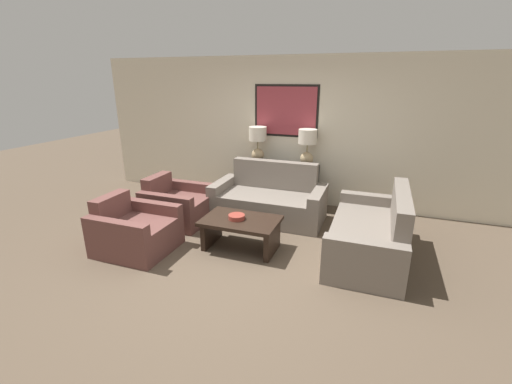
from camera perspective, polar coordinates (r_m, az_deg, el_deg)
The scene contains 11 objects.
ground_plane at distance 4.59m, azimuth -3.87°, elevation -11.11°, with size 20.00×20.00×0.00m, color brown.
back_wall at distance 6.44m, azimuth 5.06°, elevation 10.08°, with size 7.60×0.12×2.65m.
console_table at distance 6.39m, azimuth 4.18°, elevation 1.30°, with size 1.34×0.39×0.77m.
table_lamp_left at distance 6.34m, azimuth 0.29°, elevation 8.45°, with size 0.32×0.32×0.66m.
table_lamp_right at distance 6.10m, azimuth 8.55°, elevation 7.84°, with size 0.32×0.32×0.66m.
couch_by_back_wall at distance 5.77m, azimuth 2.19°, elevation -1.47°, with size 1.84×0.91×0.92m.
couch_by_side at distance 4.79m, azimuth 18.65°, elevation -6.77°, with size 0.91×1.84×0.92m.
coffee_table at distance 4.72m, azimuth -2.55°, elevation -5.93°, with size 1.04×0.67×0.44m.
decorative_bowl at distance 4.66m, azimuth -3.26°, elevation -4.17°, with size 0.22×0.22×0.06m.
armchair_near_back_wall at distance 5.77m, azimuth -13.00°, elevation -2.23°, with size 0.95×0.88×0.75m.
armchair_near_camera at distance 4.99m, azimuth -19.56°, elevation -6.21°, with size 0.95×0.88×0.75m.
Camera 1 is at (1.65, -3.64, 2.26)m, focal length 24.00 mm.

